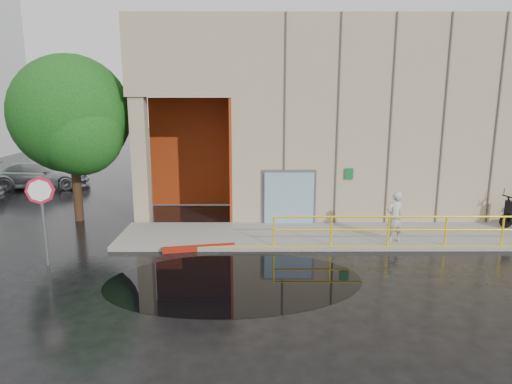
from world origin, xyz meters
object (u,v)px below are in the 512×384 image
Objects in this scene: person at (395,217)px; red_curb at (199,248)px; stop_sign at (41,202)px; tree_near at (73,119)px; car_c at (40,174)px.

red_curb is at bearing -16.81° from person.
stop_sign reaches higher than red_curb.
tree_near is at bearing -35.79° from person.
car_c is at bearing 133.79° from red_curb.
tree_near is at bearing -151.16° from car_c.
red_curb is at bearing -142.34° from car_c.
tree_near is (-0.80, 4.96, 2.15)m from stop_sign.
stop_sign is at bearing -163.15° from red_curb.
person is at bearing 4.19° from red_curb.
person is 11.24m from stop_sign.
stop_sign reaches higher than person.
red_curb is at bearing -34.62° from tree_near.
stop_sign is 1.15× the size of red_curb.
stop_sign is at bearing -160.79° from car_c.
person is 0.26× the size of tree_near.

